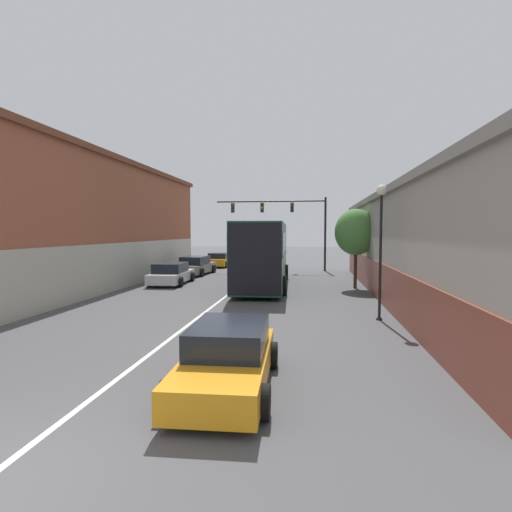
% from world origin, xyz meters
% --- Properties ---
extents(lane_center_line, '(0.14, 45.19, 0.01)m').
position_xyz_m(lane_center_line, '(0.00, 16.59, 0.00)').
color(lane_center_line, silver).
rests_on(lane_center_line, ground_plane).
extents(building_left_brick, '(10.08, 30.02, 7.53)m').
position_xyz_m(building_left_brick, '(-11.31, 15.63, 3.89)').
color(building_left_brick, '#995138').
rests_on(building_left_brick, ground_plane).
extents(building_right_storefront, '(8.58, 28.28, 5.21)m').
position_xyz_m(building_right_storefront, '(11.59, 15.70, 2.73)').
color(building_right_storefront, '#9E998E').
rests_on(building_right_storefront, ground_plane).
extents(bus, '(3.28, 11.47, 3.77)m').
position_xyz_m(bus, '(1.40, 19.52, 2.11)').
color(bus, '#145133').
rests_on(bus, ground_plane).
extents(hatchback_foreground, '(2.09, 4.36, 1.31)m').
position_xyz_m(hatchback_foreground, '(2.53, 3.83, 0.63)').
color(hatchback_foreground, orange).
rests_on(hatchback_foreground, ground_plane).
extents(parked_car_left_near, '(2.29, 4.71, 1.39)m').
position_xyz_m(parked_car_left_near, '(-4.42, 25.03, 0.66)').
color(parked_car_left_near, slate).
rests_on(parked_car_left_near, ground_plane).
extents(parked_car_left_mid, '(2.25, 4.44, 1.33)m').
position_xyz_m(parked_car_left_mid, '(-4.37, 19.49, 0.63)').
color(parked_car_left_mid, silver).
rests_on(parked_car_left_mid, ground_plane).
extents(parked_car_left_far, '(2.09, 4.02, 1.30)m').
position_xyz_m(parked_car_left_far, '(-4.18, 31.90, 0.62)').
color(parked_car_left_far, orange).
rests_on(parked_car_left_far, ground_plane).
extents(traffic_signal_gantry, '(9.23, 0.36, 6.09)m').
position_xyz_m(traffic_signal_gantry, '(2.22, 29.17, 4.59)').
color(traffic_signal_gantry, black).
rests_on(traffic_signal_gantry, ground_plane).
extents(street_lamp, '(0.39, 0.39, 4.99)m').
position_xyz_m(street_lamp, '(6.79, 10.84, 3.28)').
color(street_lamp, black).
rests_on(street_lamp, ground_plane).
extents(street_tree_near, '(2.41, 2.17, 4.57)m').
position_xyz_m(street_tree_near, '(6.80, 19.21, 3.24)').
color(street_tree_near, '#3D2D1E').
rests_on(street_tree_near, ground_plane).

